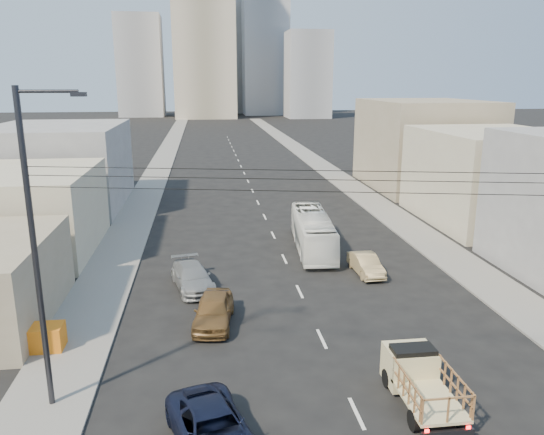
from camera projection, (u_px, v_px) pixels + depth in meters
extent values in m
cube|color=gray|center=(163.00, 160.00, 83.74)|extent=(3.50, 180.00, 0.12)
cube|color=gray|center=(309.00, 157.00, 86.68)|extent=(3.50, 180.00, 0.12)
cube|color=silver|center=(357.00, 413.00, 19.94)|extent=(0.15, 2.00, 0.01)
cube|color=silver|center=(322.00, 339.00, 25.70)|extent=(0.15, 2.00, 0.01)
cube|color=silver|center=(300.00, 291.00, 31.46)|extent=(0.15, 2.00, 0.01)
cube|color=silver|center=(284.00, 259.00, 37.22)|extent=(0.15, 2.00, 0.01)
cube|color=silver|center=(273.00, 235.00, 42.98)|extent=(0.15, 2.00, 0.01)
cube|color=silver|center=(265.00, 217.00, 48.74)|extent=(0.15, 2.00, 0.01)
cube|color=silver|center=(258.00, 202.00, 54.50)|extent=(0.15, 2.00, 0.01)
cube|color=silver|center=(252.00, 191.00, 60.26)|extent=(0.15, 2.00, 0.01)
cube|color=silver|center=(248.00, 181.00, 66.02)|extent=(0.15, 2.00, 0.01)
cube|color=silver|center=(244.00, 173.00, 71.78)|extent=(0.15, 2.00, 0.01)
cube|color=silver|center=(241.00, 166.00, 77.54)|extent=(0.15, 2.00, 0.01)
cube|color=silver|center=(238.00, 160.00, 83.30)|extent=(0.15, 2.00, 0.01)
cube|color=silver|center=(236.00, 155.00, 89.06)|extent=(0.15, 2.00, 0.01)
cube|color=silver|center=(234.00, 151.00, 94.82)|extent=(0.15, 2.00, 0.01)
cube|color=silver|center=(232.00, 147.00, 100.59)|extent=(0.15, 2.00, 0.01)
cube|color=silver|center=(230.00, 143.00, 106.35)|extent=(0.15, 2.00, 0.01)
cube|color=silver|center=(229.00, 140.00, 112.11)|extent=(0.15, 2.00, 0.01)
cube|color=silver|center=(227.00, 137.00, 117.87)|extent=(0.15, 2.00, 0.01)
cube|color=beige|center=(429.00, 399.00, 19.61)|extent=(1.90, 3.00, 0.12)
cube|color=beige|center=(409.00, 366.00, 21.46)|extent=(1.90, 1.60, 1.50)
cube|color=black|center=(413.00, 355.00, 21.07)|extent=(1.70, 0.90, 0.70)
cube|color=#2D2D33|center=(447.00, 433.00, 18.19)|extent=(1.90, 0.12, 0.22)
cube|color=#FF0C0C|center=(427.00, 431.00, 18.06)|extent=(0.15, 0.05, 0.12)
cube|color=#FF0C0C|center=(468.00, 428.00, 18.25)|extent=(0.15, 0.05, 0.12)
cylinder|color=black|center=(388.00, 378.00, 21.60)|extent=(0.25, 0.76, 0.76)
cylinder|color=black|center=(427.00, 375.00, 21.81)|extent=(0.25, 0.76, 0.76)
cylinder|color=black|center=(414.00, 420.00, 18.91)|extent=(0.25, 0.76, 0.76)
cylinder|color=black|center=(459.00, 417.00, 19.12)|extent=(0.25, 0.76, 0.76)
imported|color=black|center=(213.00, 431.00, 17.81)|extent=(3.67, 5.62, 1.44)
imported|color=white|center=(313.00, 232.00, 38.93)|extent=(3.12, 10.12, 2.78)
imported|color=brown|center=(214.00, 310.00, 27.05)|extent=(2.45, 4.79, 1.56)
imported|color=tan|center=(366.00, 264.00, 34.20)|extent=(1.55, 3.99, 1.29)
imported|color=gray|center=(192.00, 277.00, 31.83)|extent=(3.04, 5.29, 1.44)
cylinder|color=#2D2D33|center=(35.00, 258.00, 18.92)|extent=(0.22, 0.22, 12.00)
cylinder|color=#2D2D33|center=(47.00, 91.00, 17.59)|extent=(2.00, 0.12, 0.12)
cube|color=#2D2D33|center=(79.00, 94.00, 17.74)|extent=(0.50, 0.25, 0.15)
cylinder|color=black|center=(373.00, 171.00, 17.13)|extent=(23.01, 5.02, 0.02)
cylinder|color=black|center=(372.00, 180.00, 17.21)|extent=(23.01, 5.02, 0.02)
cylinder|color=black|center=(371.00, 192.00, 17.31)|extent=(23.01, 5.02, 0.02)
cube|color=orange|center=(44.00, 345.00, 24.47)|extent=(1.80, 1.20, 0.38)
cube|color=orange|center=(43.00, 337.00, 24.37)|extent=(1.80, 1.20, 0.38)
cube|color=orange|center=(42.00, 330.00, 24.28)|extent=(1.80, 1.20, 0.38)
cube|color=#B7AB93|center=(491.00, 177.00, 46.33)|extent=(11.00, 14.00, 8.00)
cube|color=gray|center=(423.00, 144.00, 61.51)|extent=(12.00, 16.00, 10.00)
cube|color=#B7AB93|center=(14.00, 212.00, 37.94)|extent=(11.00, 12.00, 6.00)
cube|color=gray|center=(59.00, 166.00, 52.03)|extent=(12.00, 16.00, 8.00)
cube|color=#9E937A|center=(203.00, 24.00, 173.23)|extent=(20.00, 20.00, 60.00)
cube|color=gray|center=(265.00, 59.00, 192.88)|extent=(16.00, 16.00, 40.00)
cube|color=gray|center=(141.00, 66.00, 183.34)|extent=(15.00, 15.00, 34.00)
cube|color=gray|center=(230.00, 55.00, 205.28)|extent=(18.00, 18.00, 44.00)
cube|color=gray|center=(308.00, 75.00, 176.68)|extent=(14.00, 14.00, 28.00)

